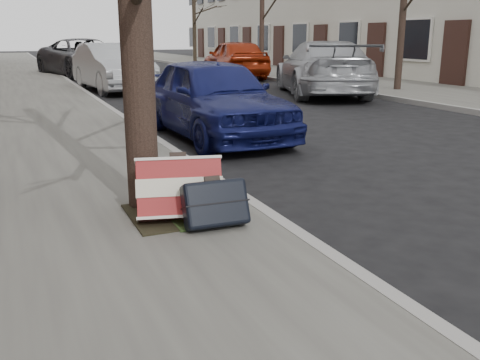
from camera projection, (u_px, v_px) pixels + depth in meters
name	position (u px, v px, depth m)	size (l,w,h in m)	color
ground	(452.00, 240.00, 4.45)	(120.00, 120.00, 0.00)	black
far_sidewalk	(317.00, 77.00, 20.71)	(4.00, 70.00, 0.12)	slate
dirt_patch	(179.00, 213.00, 4.71)	(0.85, 0.85, 0.01)	black
suitcase_red	(179.00, 189.00, 4.50)	(0.71, 0.20, 0.51)	maroon
suitcase_navy	(215.00, 203.00, 4.33)	(0.53, 0.17, 0.38)	black
car_near_front	(214.00, 98.00, 8.74)	(1.56, 3.87, 1.32)	#121751
car_near_mid	(113.00, 67.00, 16.07)	(1.51, 4.32, 1.42)	#A6AAAE
car_near_back	(85.00, 58.00, 21.71)	(2.52, 5.48, 1.52)	#333337
car_far_front	(322.00, 68.00, 14.94)	(2.10, 5.16, 1.50)	#999BA0
car_far_back	(235.00, 59.00, 20.82)	(1.77, 4.41, 1.50)	maroon
tree_far_a	(403.00, 10.00, 15.03)	(0.20, 0.20, 4.41)	black
tree_far_b	(262.00, 7.00, 23.03)	(0.21, 0.21, 5.42)	black
tree_far_c	(194.00, 19.00, 31.20)	(0.21, 0.21, 4.92)	black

